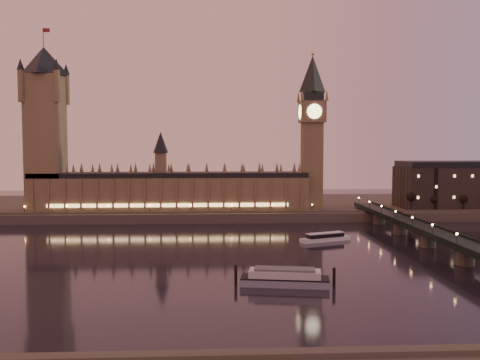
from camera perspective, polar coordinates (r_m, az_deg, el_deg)
name	(u,v)px	position (r m, az deg, el deg)	size (l,w,h in m)	color
ground	(240,257)	(237.36, 0.04, -8.26)	(700.00, 700.00, 0.00)	black
far_embankment	(269,207)	(401.73, 3.08, -2.84)	(560.00, 130.00, 6.00)	#423D35
palace_of_westminster	(170,187)	(354.97, -7.47, -0.72)	(180.00, 26.62, 52.00)	brown
victoria_tower	(45,119)	(369.22, -20.06, 6.10)	(31.68, 31.68, 118.00)	brown
big_ben	(312,123)	(359.17, 7.69, 6.07)	(17.68, 17.68, 104.00)	brown
westminster_bridge	(444,243)	(257.76, 20.96, -6.30)	(13.20, 260.00, 15.30)	black
bare_tree_0	(410,199)	(366.06, 17.66, -1.98)	(5.12, 5.12, 10.41)	black
bare_tree_1	(436,199)	(372.46, 20.14, -1.94)	(5.12, 5.12, 10.41)	black
bare_tree_2	(461,199)	(379.54, 22.53, -1.90)	(5.12, 5.12, 10.41)	black
cruise_boat_a	(325,237)	(279.27, 9.07, -6.07)	(27.62, 15.52, 4.38)	silver
moored_barge	(285,278)	(191.99, 4.80, -10.34)	(35.34, 13.70, 6.57)	#838DA7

